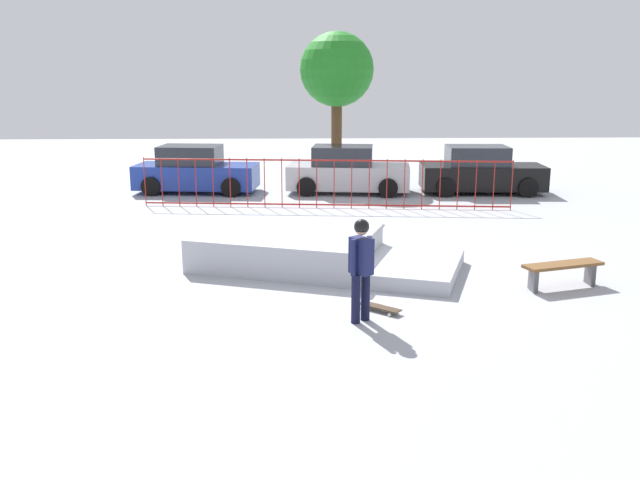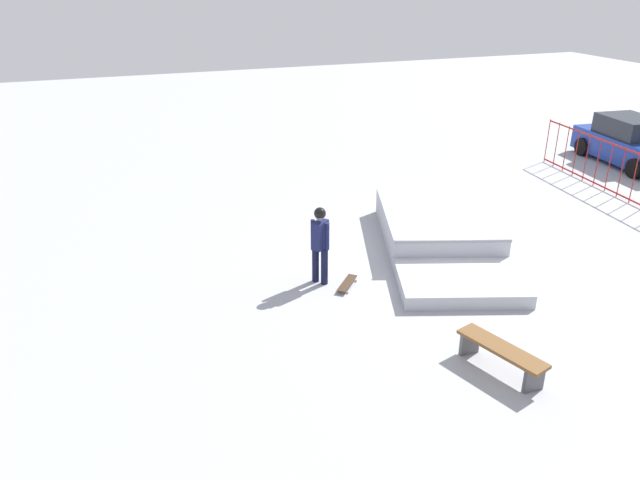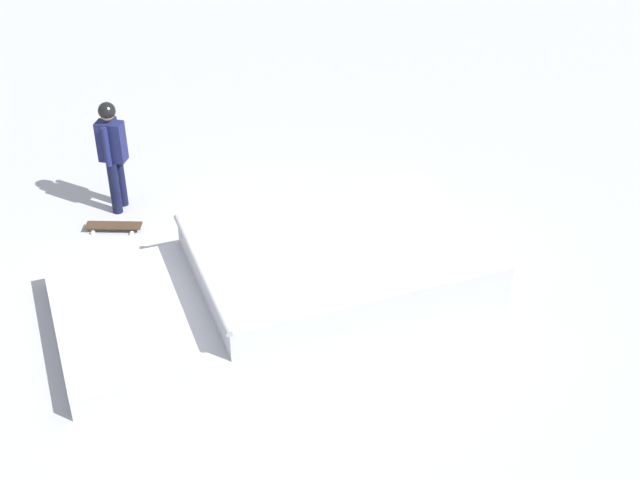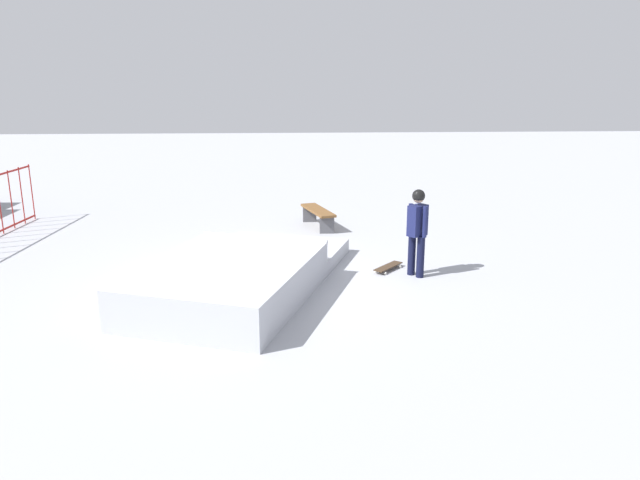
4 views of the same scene
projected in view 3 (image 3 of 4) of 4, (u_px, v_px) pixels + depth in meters
name	position (u px, v px, depth m)	size (l,w,h in m)	color
ground_plane	(248.00, 300.00, 11.39)	(60.00, 60.00, 0.00)	#A8AAB2
skate_ramp	(303.00, 273.00, 11.34)	(5.95, 4.22, 0.74)	#B0B3BB
skater	(112.00, 148.00, 12.71)	(0.41, 0.43, 1.73)	black
skateboard	(114.00, 226.00, 12.72)	(0.73, 0.68, 0.09)	#3F2D1E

